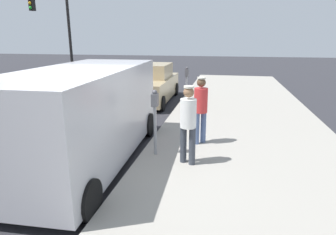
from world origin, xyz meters
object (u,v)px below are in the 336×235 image
Objects in this scene: pedestrian_in_white at (188,120)px; parked_van at (84,114)px; parked_sedan_ahead at (150,85)px; traffic_light_corner at (55,24)px; pedestrian_in_red at (201,106)px; parking_meter_far at (187,79)px; parking_meter_near at (155,111)px.

pedestrian_in_white is 0.32× the size of parked_van.
parked_van is 1.19× the size of parked_sedan_ahead.
pedestrian_in_red is at bearing -43.75° from traffic_light_corner.
traffic_light_corner reaches higher than parking_meter_far.
parking_meter_near reaches higher than parked_sedan_ahead.
parking_meter_far is at bearing -30.78° from parked_sedan_ahead.
parking_meter_far is 5.92m from parked_van.
pedestrian_in_red reaches higher than parked_sedan_ahead.
traffic_light_corner is at bearing 123.48° from parked_van.
parked_van is at bearing -162.62° from parking_meter_near.
parked_van reaches higher than parking_meter_far.
pedestrian_in_red is 12.98m from traffic_light_corner.
parking_meter_far is at bearing 75.33° from parked_van.
parking_meter_near is at bearing -134.86° from pedestrian_in_red.
pedestrian_in_white is (0.80, -5.62, -0.06)m from parking_meter_far.
parked_sedan_ahead is (-2.71, 5.36, -0.38)m from pedestrian_in_red.
parked_sedan_ahead is at bearing -27.99° from traffic_light_corner.
parking_meter_far is 0.90× the size of pedestrian_in_white.
parked_van is at bearing -56.52° from traffic_light_corner.
traffic_light_corner reaches higher than parked_sedan_ahead.
parking_meter_near is 1.34m from pedestrian_in_red.
parked_sedan_ahead is (-1.77, 6.31, -0.43)m from parking_meter_near.
pedestrian_in_red is 0.32× the size of parked_van.
pedestrian_in_red is 6.02m from parked_sedan_ahead.
parked_van is at bearing -87.76° from parked_sedan_ahead.
pedestrian_in_white is at bearing -24.05° from parking_meter_near.
pedestrian_in_white reaches higher than parking_meter_near.
parking_meter_near is at bearing -49.74° from traffic_light_corner.
pedestrian_in_red is 0.33× the size of traffic_light_corner.
parking_meter_near is 0.90× the size of pedestrian_in_white.
parked_van reaches higher than parking_meter_near.
pedestrian_in_red is 0.38× the size of parked_sedan_ahead.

